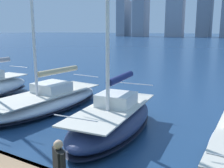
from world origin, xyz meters
TOP-DOWN VIEW (x-y plane):
  - sailboat_navy at (-0.13, -5.88)m, footprint 3.38×7.03m
  - sailboat_tan at (5.04, -7.00)m, footprint 3.28×8.41m
  - person_black_shirt at (-1.97, -0.32)m, footprint 0.52×0.38m

SIDE VIEW (x-z plane):
  - sailboat_tan at x=5.04m, z-range -5.14..6.34m
  - sailboat_navy at x=-0.13m, z-range -4.59..6.02m
  - person_black_shirt at x=-1.97m, z-range 0.76..2.37m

